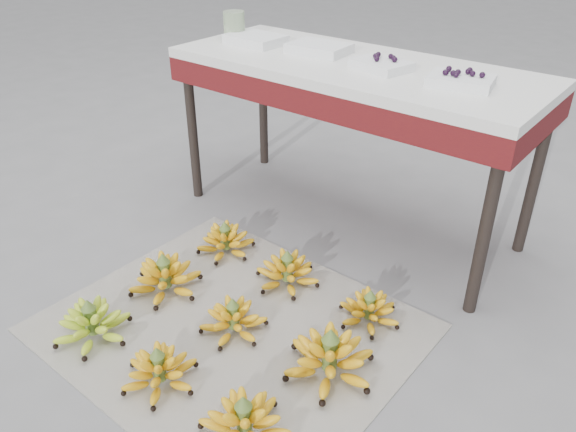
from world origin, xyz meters
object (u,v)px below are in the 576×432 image
Objects in this scene: tray_far_left at (256,39)px; tray_far_right at (461,80)px; bunch_back_left at (226,241)px; bunch_back_center at (287,272)px; newspaper_mat at (231,328)px; bunch_front_right at (244,423)px; tray_left at (319,48)px; bunch_mid_right at (330,358)px; glass_jar at (234,25)px; bunch_mid_center at (233,320)px; bunch_front_left at (92,324)px; bunch_back_right at (369,310)px; tray_right at (381,64)px; vendor_table at (353,83)px; bunch_front_center at (160,371)px; bunch_mid_left at (165,278)px.

tray_far_left is 1.02× the size of tray_far_right.
bunch_back_center is (0.36, -0.01, 0.00)m from bunch_back_left.
newspaper_mat is 4.24× the size of bunch_front_right.
bunch_mid_right is at bearing -51.35° from tray_left.
glass_jar is at bearing 130.97° from newspaper_mat.
bunch_back_left is (-0.36, 0.35, 0.06)m from newspaper_mat.
bunch_front_right is 0.94× the size of bunch_mid_center.
bunch_front_left is 1.41× the size of bunch_back_right.
bunch_front_left is 1.34× the size of tray_right.
bunch_back_right is at bearing 83.95° from bunch_front_right.
bunch_front_right is 1.46m from vendor_table.
bunch_mid_right reaches higher than bunch_front_center.
tray_far_right is at bearing -1.48° from tray_right.
bunch_front_right reaches higher than bunch_back_left.
tray_far_left is at bearing 120.69° from bunch_front_left.
glass_jar reaches higher than tray_left.
bunch_front_right is 1.85m from glass_jar.
newspaper_mat is 1.15m from vendor_table.
tray_far_left reaches higher than vendor_table.
tray_right reaches higher than bunch_mid_right.
bunch_mid_left is 1.14× the size of tray_right.
bunch_mid_right is 1.33× the size of tray_right.
tray_right is 0.34m from tray_far_right.
tray_left is at bearing 105.74° from bunch_front_left.
tray_far_right is at bearing 54.09° from bunch_back_left.
bunch_back_right is 0.95× the size of tray_right.
vendor_table is (-0.48, 0.57, 0.63)m from bunch_back_right.
newspaper_mat is 1.36m from tray_far_left.
tray_left reaches higher than bunch_mid_left.
vendor_table is (-0.12, 1.25, 0.62)m from bunch_front_center.
newspaper_mat is 9.74× the size of glass_jar.
bunch_mid_center is (0.01, 0.33, -0.00)m from bunch_front_center.
bunch_back_right is 1.51m from glass_jar.
bunch_front_left is 1.15× the size of bunch_front_right.
bunch_front_center is 0.33m from bunch_mid_center.
bunch_back_right reaches higher than newspaper_mat.
tray_right is 1.97× the size of glass_jar.
glass_jar reaches higher than tray_right.
vendor_table is 6.20× the size of tray_far_right.
bunch_mid_right reaches higher than bunch_mid_left.
bunch_front_center is 0.18× the size of vendor_table.
bunch_back_left is (-0.01, 0.35, -0.01)m from bunch_mid_left.
bunch_front_left is 1.19× the size of bunch_front_center.
tray_right is (0.35, -0.05, -0.00)m from tray_left.
glass_jar is (-0.43, 0.56, 0.78)m from bunch_back_left.
vendor_table reaches higher than bunch_back_right.
tray_far_left reaches higher than bunch_front_left.
bunch_front_right is at bearing -23.71° from bunch_mid_left.
newspaper_mat is 3.94× the size of bunch_back_left.
vendor_table is at bearing 1.94° from tray_far_left.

